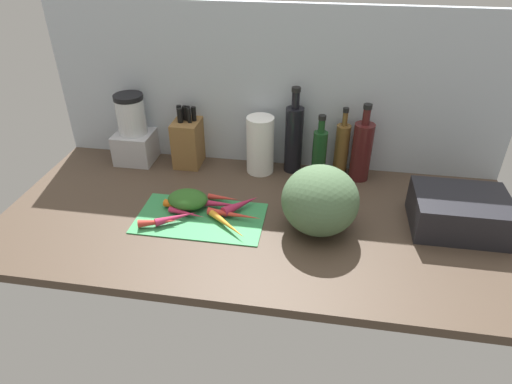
% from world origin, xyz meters
% --- Properties ---
extents(ground_plane, '(1.70, 0.80, 0.03)m').
position_xyz_m(ground_plane, '(0.00, 0.00, -0.01)').
color(ground_plane, '#47382B').
extents(wall_back, '(1.70, 0.03, 0.60)m').
position_xyz_m(wall_back, '(0.00, 0.39, 0.30)').
color(wall_back, '#ADB7C1').
rests_on(wall_back, ground_plane).
extents(cutting_board, '(0.42, 0.23, 0.01)m').
position_xyz_m(cutting_board, '(-0.19, -0.05, 0.00)').
color(cutting_board, '#338C4C').
rests_on(cutting_board, ground_plane).
extents(carrot_0, '(0.11, 0.02, 0.02)m').
position_xyz_m(carrot_0, '(-0.13, 0.05, 0.02)').
color(carrot_0, red).
rests_on(carrot_0, cutting_board).
extents(carrot_1, '(0.12, 0.13, 0.03)m').
position_xyz_m(carrot_1, '(-0.06, 0.02, 0.03)').
color(carrot_1, '#B2264C').
rests_on(carrot_1, cutting_board).
extents(carrot_2, '(0.13, 0.06, 0.03)m').
position_xyz_m(carrot_2, '(-0.30, -0.12, 0.02)').
color(carrot_2, red).
rests_on(carrot_2, cutting_board).
extents(carrot_3, '(0.13, 0.05, 0.02)m').
position_xyz_m(carrot_3, '(-0.23, -0.05, 0.02)').
color(carrot_3, '#B2264C').
rests_on(carrot_3, cutting_board).
extents(carrot_4, '(0.14, 0.13, 0.02)m').
position_xyz_m(carrot_4, '(-0.08, -0.09, 0.02)').
color(carrot_4, orange).
rests_on(carrot_4, cutting_board).
extents(carrot_5, '(0.13, 0.10, 0.03)m').
position_xyz_m(carrot_5, '(-0.25, -0.09, 0.02)').
color(carrot_5, '#B2264C').
rests_on(carrot_5, cutting_board).
extents(carrot_6, '(0.18, 0.04, 0.02)m').
position_xyz_m(carrot_6, '(-0.07, -0.04, 0.02)').
color(carrot_6, red).
rests_on(carrot_6, cutting_board).
extents(carrot_7, '(0.12, 0.05, 0.03)m').
position_xyz_m(carrot_7, '(-0.26, -0.02, 0.02)').
color(carrot_7, orange).
rests_on(carrot_7, cutting_board).
extents(carrot_8, '(0.15, 0.03, 0.03)m').
position_xyz_m(carrot_8, '(-0.13, 0.01, 0.02)').
color(carrot_8, '#B2264C').
rests_on(carrot_8, cutting_board).
extents(carrot_greens_pile, '(0.14, 0.10, 0.06)m').
position_xyz_m(carrot_greens_pile, '(-0.24, -0.00, 0.04)').
color(carrot_greens_pile, '#2D6023').
rests_on(carrot_greens_pile, cutting_board).
extents(winter_squash, '(0.24, 0.24, 0.22)m').
position_xyz_m(winter_squash, '(0.20, -0.04, 0.11)').
color(winter_squash, '#4C6B47').
rests_on(winter_squash, ground_plane).
extents(knife_block, '(0.10, 0.13, 0.24)m').
position_xyz_m(knife_block, '(-0.33, 0.31, 0.10)').
color(knife_block, brown).
rests_on(knife_block, ground_plane).
extents(blender_appliance, '(0.15, 0.15, 0.27)m').
position_xyz_m(blender_appliance, '(-0.54, 0.30, 0.12)').
color(blender_appliance, '#B2B2B7').
rests_on(blender_appliance, ground_plane).
extents(paper_towel_roll, '(0.10, 0.10, 0.22)m').
position_xyz_m(paper_towel_roll, '(-0.04, 0.30, 0.11)').
color(paper_towel_roll, white).
rests_on(paper_towel_roll, ground_plane).
extents(bottle_0, '(0.07, 0.07, 0.33)m').
position_xyz_m(bottle_0, '(0.08, 0.32, 0.14)').
color(bottle_0, black).
rests_on(bottle_0, ground_plane).
extents(bottle_1, '(0.05, 0.05, 0.25)m').
position_xyz_m(bottle_1, '(0.18, 0.28, 0.10)').
color(bottle_1, '#19421E').
rests_on(bottle_1, ground_plane).
extents(bottle_2, '(0.05, 0.05, 0.27)m').
position_xyz_m(bottle_2, '(0.26, 0.32, 0.11)').
color(bottle_2, brown).
rests_on(bottle_2, ground_plane).
extents(bottle_3, '(0.07, 0.07, 0.29)m').
position_xyz_m(bottle_3, '(0.33, 0.30, 0.12)').
color(bottle_3, '#471919').
rests_on(bottle_3, ground_plane).
extents(dish_rack, '(0.29, 0.22, 0.12)m').
position_xyz_m(dish_rack, '(0.63, 0.03, 0.06)').
color(dish_rack, black).
rests_on(dish_rack, ground_plane).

